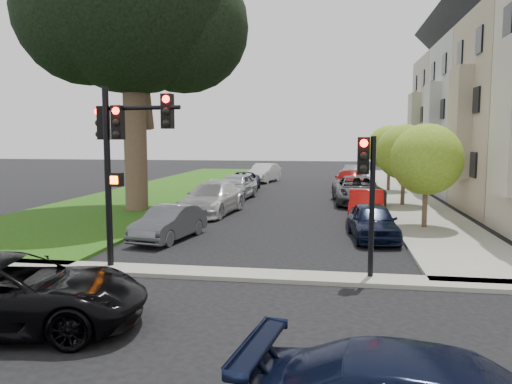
# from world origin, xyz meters

# --- Properties ---
(ground) EXTENTS (140.00, 140.00, 0.00)m
(ground) POSITION_xyz_m (0.00, 0.00, 0.00)
(ground) COLOR black
(ground) RESTS_ON ground
(grass_strip) EXTENTS (8.00, 44.00, 0.12)m
(grass_strip) POSITION_xyz_m (-9.00, 24.00, 0.06)
(grass_strip) COLOR #1B420E
(grass_strip) RESTS_ON ground
(sidewalk_right) EXTENTS (3.50, 44.00, 0.12)m
(sidewalk_right) POSITION_xyz_m (6.75, 24.00, 0.06)
(sidewalk_right) COLOR gray
(sidewalk_right) RESTS_ON ground
(sidewalk_cross) EXTENTS (60.00, 1.00, 0.12)m
(sidewalk_cross) POSITION_xyz_m (0.00, 2.00, 0.06)
(sidewalk_cross) COLOR gray
(sidewalk_cross) RESTS_ON ground
(house_c) EXTENTS (7.70, 7.55, 15.97)m
(house_c) POSITION_xyz_m (12.45, 23.00, 6.93)
(house_c) COLOR #A1A1A1
(house_c) RESTS_ON ground
(house_d) EXTENTS (7.70, 7.55, 15.97)m
(house_d) POSITION_xyz_m (12.45, 30.50, 6.93)
(house_d) COLOR tan
(house_d) RESTS_ON ground
(small_tree_a) EXTENTS (2.90, 2.90, 4.35)m
(small_tree_a) POSITION_xyz_m (6.20, 10.06, 2.89)
(small_tree_a) COLOR #473024
(small_tree_a) RESTS_ON ground
(small_tree_b) EXTENTS (3.00, 3.00, 4.49)m
(small_tree_b) POSITION_xyz_m (6.20, 16.89, 2.99)
(small_tree_b) COLOR #473024
(small_tree_b) RESTS_ON ground
(small_tree_c) EXTENTS (3.08, 3.08, 4.61)m
(small_tree_c) POSITION_xyz_m (6.20, 24.44, 3.07)
(small_tree_c) COLOR #473024
(small_tree_c) RESTS_ON ground
(traffic_signal_main) EXTENTS (2.54, 0.66, 5.19)m
(traffic_signal_main) POSITION_xyz_m (-3.39, 2.23, 3.58)
(traffic_signal_main) COLOR black
(traffic_signal_main) RESTS_ON ground
(traffic_signal_secondary) EXTENTS (0.47, 0.38, 3.81)m
(traffic_signal_secondary) POSITION_xyz_m (3.39, 2.19, 2.66)
(traffic_signal_secondary) COLOR black
(traffic_signal_secondary) RESTS_ON ground
(car_cross_near) EXTENTS (5.71, 3.48, 1.48)m
(car_cross_near) POSITION_xyz_m (-3.73, -2.40, 0.74)
(car_cross_near) COLOR black
(car_cross_near) RESTS_ON ground
(car_parked_0) EXTENTS (1.93, 4.08, 1.35)m
(car_parked_0) POSITION_xyz_m (3.96, 7.71, 0.67)
(car_parked_0) COLOR black
(car_parked_0) RESTS_ON ground
(car_parked_1) EXTENTS (1.75, 4.39, 1.42)m
(car_parked_1) POSITION_xyz_m (3.95, 11.73, 0.71)
(car_parked_1) COLOR maroon
(car_parked_1) RESTS_ON ground
(car_parked_2) EXTENTS (2.97, 5.86, 1.59)m
(car_parked_2) POSITION_xyz_m (3.83, 17.76, 0.79)
(car_parked_2) COLOR #3F4247
(car_parked_2) RESTS_ON ground
(car_parked_3) EXTENTS (2.65, 4.83, 1.56)m
(car_parked_3) POSITION_xyz_m (3.53, 25.26, 0.78)
(car_parked_3) COLOR maroon
(car_parked_3) RESTS_ON ground
(car_parked_4) EXTENTS (2.76, 5.39, 1.50)m
(car_parked_4) POSITION_xyz_m (3.94, 30.71, 0.75)
(car_parked_4) COLOR #999BA0
(car_parked_4) RESTS_ON ground
(car_parked_5) EXTENTS (1.99, 4.02, 1.27)m
(car_parked_5) POSITION_xyz_m (-3.48, 6.43, 0.63)
(car_parked_5) COLOR #3F4247
(car_parked_5) RESTS_ON ground
(car_parked_6) EXTENTS (2.71, 5.57, 1.56)m
(car_parked_6) POSITION_xyz_m (-3.45, 12.80, 0.78)
(car_parked_6) COLOR silver
(car_parked_6) RESTS_ON ground
(car_parked_7) EXTENTS (2.27, 4.82, 1.59)m
(car_parked_7) POSITION_xyz_m (-3.47, 18.91, 0.80)
(car_parked_7) COLOR #999BA0
(car_parked_7) RESTS_ON ground
(car_parked_8) EXTENTS (2.58, 4.92, 1.32)m
(car_parked_8) POSITION_xyz_m (-3.94, 23.95, 0.66)
(car_parked_8) COLOR black
(car_parked_8) RESTS_ON ground
(car_parked_9) EXTENTS (2.51, 4.97, 1.56)m
(car_parked_9) POSITION_xyz_m (-3.44, 30.72, 0.78)
(car_parked_9) COLOR silver
(car_parked_9) RESTS_ON ground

